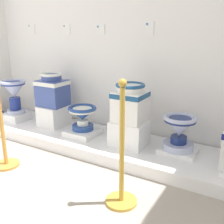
# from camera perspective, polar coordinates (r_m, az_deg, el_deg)

# --- Properties ---
(wall_back) EXTENTS (4.24, 0.06, 3.28)m
(wall_back) POSITION_cam_1_polar(r_m,az_deg,el_deg) (3.32, 2.73, 22.09)
(wall_back) COLOR white
(wall_back) RESTS_ON ground_plane
(display_platform) EXTENTS (3.47, 0.78, 0.13)m
(display_platform) POSITION_cam_1_polar(r_m,az_deg,el_deg) (3.18, -1.35, -6.74)
(display_platform) COLOR white
(display_platform) RESTS_ON ground_plane
(plinth_block_leftmost) EXTENTS (0.29, 0.30, 0.10)m
(plinth_block_leftmost) POSITION_cam_1_polar(r_m,az_deg,el_deg) (4.02, -19.68, -0.88)
(plinth_block_leftmost) COLOR white
(plinth_block_leftmost) RESTS_ON display_platform
(antique_toilet_leftmost) EXTENTS (0.34, 0.34, 0.46)m
(antique_toilet_leftmost) POSITION_cam_1_polar(r_m,az_deg,el_deg) (3.94, -20.20, 4.17)
(antique_toilet_leftmost) COLOR #AEB6DC
(antique_toilet_leftmost) RESTS_ON plinth_block_leftmost
(plinth_block_tall_cobalt) EXTENTS (0.30, 0.37, 0.27)m
(plinth_block_tall_cobalt) POSITION_cam_1_polar(r_m,az_deg,el_deg) (3.65, -12.27, -0.68)
(plinth_block_tall_cobalt) COLOR white
(plinth_block_tall_cobalt) RESTS_ON display_platform
(antique_toilet_tall_cobalt) EXTENTS (0.36, 0.31, 0.43)m
(antique_toilet_tall_cobalt) POSITION_cam_1_polar(r_m,az_deg,el_deg) (3.56, -12.62, 4.76)
(antique_toilet_tall_cobalt) COLOR #384C94
(antique_toilet_tall_cobalt) RESTS_ON plinth_block_tall_cobalt
(plinth_block_central_ornate) EXTENTS (0.35, 0.38, 0.07)m
(plinth_block_central_ornate) POSITION_cam_1_polar(r_m,az_deg,el_deg) (3.27, -6.20, -4.27)
(plinth_block_central_ornate) COLOR white
(plinth_block_central_ornate) RESTS_ON display_platform
(antique_toilet_central_ornate) EXTENTS (0.34, 0.34, 0.29)m
(antique_toilet_central_ornate) POSITION_cam_1_polar(r_m,az_deg,el_deg) (3.20, -6.32, -0.59)
(antique_toilet_central_ornate) COLOR navy
(antique_toilet_central_ornate) RESTS_ON plinth_block_central_ornate
(plinth_block_squat_floral) EXTENTS (0.37, 0.34, 0.27)m
(plinth_block_squat_floral) POSITION_cam_1_polar(r_m,az_deg,el_deg) (2.95, 3.75, -4.48)
(plinth_block_squat_floral) COLOR white
(plinth_block_squat_floral) RESTS_ON display_platform
(antique_toilet_squat_floral) EXTENTS (0.33, 0.32, 0.41)m
(antique_toilet_squat_floral) POSITION_cam_1_polar(r_m,az_deg,el_deg) (2.84, 3.89, 2.23)
(antique_toilet_squat_floral) COLOR white
(antique_toilet_squat_floral) RESTS_ON plinth_block_squat_floral
(plinth_block_slender_white) EXTENTS (0.37, 0.29, 0.04)m
(plinth_block_slender_white) POSITION_cam_1_polar(r_m,az_deg,el_deg) (2.88, 13.84, -8.02)
(plinth_block_slender_white) COLOR white
(plinth_block_slender_white) RESTS_ON display_platform
(antique_toilet_slender_white) EXTENTS (0.34, 0.34, 0.35)m
(antique_toilet_slender_white) POSITION_cam_1_polar(r_m,az_deg,el_deg) (2.79, 14.18, -3.61)
(antique_toilet_slender_white) COLOR #AEB7D8
(antique_toilet_slender_white) RESTS_ON plinth_block_slender_white
(info_placard_first) EXTENTS (0.13, 0.01, 0.15)m
(info_placard_first) POSITION_cam_1_polar(r_m,az_deg,el_deg) (4.17, -16.81, 16.61)
(info_placard_first) COLOR white
(info_placard_second) EXTENTS (0.11, 0.01, 0.14)m
(info_placard_second) POSITION_cam_1_polar(r_m,az_deg,el_deg) (3.74, -9.68, 17.03)
(info_placard_second) COLOR white
(info_placard_third) EXTENTS (0.12, 0.01, 0.12)m
(info_placard_third) POSITION_cam_1_polar(r_m,az_deg,el_deg) (3.43, -2.47, 17.18)
(info_placard_third) COLOR white
(info_placard_fourth) EXTENTS (0.10, 0.01, 0.16)m
(info_placard_fourth) POSITION_cam_1_polar(r_m,az_deg,el_deg) (3.13, 8.02, 17.29)
(info_placard_fourth) COLOR white
(stanchion_post_near_left) EXTENTS (0.26, 0.26, 1.03)m
(stanchion_post_near_left) POSITION_cam_1_polar(r_m,az_deg,el_deg) (2.91, -22.19, -5.24)
(stanchion_post_near_left) COLOR gold
(stanchion_post_near_left) RESTS_ON ground_plane
(stanchion_post_near_right) EXTENTS (0.26, 0.26, 1.02)m
(stanchion_post_near_right) POSITION_cam_1_polar(r_m,az_deg,el_deg) (2.14, 2.07, -12.11)
(stanchion_post_near_right) COLOR gold
(stanchion_post_near_right) RESTS_ON ground_plane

